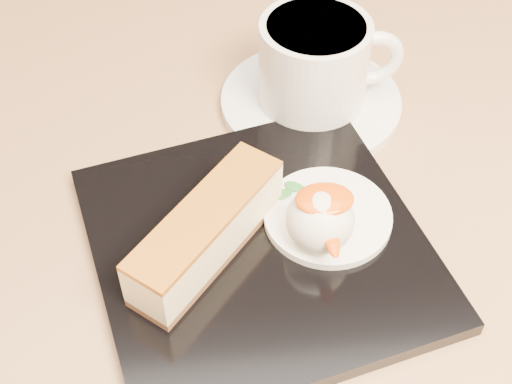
{
  "coord_description": "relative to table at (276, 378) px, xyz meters",
  "views": [
    {
      "loc": [
        -0.05,
        -0.28,
        1.12
      ],
      "look_at": [
        -0.01,
        0.04,
        0.76
      ],
      "focal_mm": 50.0,
      "sensor_mm": 36.0,
      "label": 1
    }
  ],
  "objects": [
    {
      "name": "cheesecake",
      "position": [
        -0.05,
        0.01,
        0.19
      ],
      "size": [
        0.11,
        0.12,
        0.04
      ],
      "rotation": [
        0.0,
        0.0,
        0.87
      ],
      "color": "brown",
      "rests_on": "dessert_plate"
    },
    {
      "name": "saucer",
      "position": [
        0.05,
        0.16,
        0.16
      ],
      "size": [
        0.15,
        0.15,
        0.01
      ],
      "primitive_type": "cylinder",
      "color": "white",
      "rests_on": "table"
    },
    {
      "name": "cream_smear",
      "position": [
        0.04,
        0.03,
        0.17
      ],
      "size": [
        0.09,
        0.09,
        0.01
      ],
      "primitive_type": "cylinder",
      "color": "white",
      "rests_on": "dessert_plate"
    },
    {
      "name": "dessert_plate",
      "position": [
        -0.01,
        0.02,
        0.16
      ],
      "size": [
        0.27,
        0.27,
        0.01
      ],
      "primitive_type": "cube",
      "rotation": [
        0.0,
        0.0,
        0.24
      ],
      "color": "black",
      "rests_on": "table"
    },
    {
      "name": "table",
      "position": [
        0.0,
        0.0,
        0.0
      ],
      "size": [
        0.8,
        0.8,
        0.72
      ],
      "color": "black",
      "rests_on": "ground"
    },
    {
      "name": "mint_sprig",
      "position": [
        0.01,
        0.06,
        0.17
      ],
      "size": [
        0.03,
        0.02,
        0.0
      ],
      "color": "#2F802A",
      "rests_on": "cream_smear"
    },
    {
      "name": "coffee_cup",
      "position": [
        0.05,
        0.16,
        0.2
      ],
      "size": [
        0.12,
        0.09,
        0.07
      ],
      "rotation": [
        0.0,
        0.0,
        0.03
      ],
      "color": "white",
      "rests_on": "saucer"
    },
    {
      "name": "mango_sauce",
      "position": [
        0.03,
        0.01,
        0.21
      ],
      "size": [
        0.04,
        0.03,
        0.01
      ],
      "primitive_type": "ellipsoid",
      "color": "#EB5007",
      "rests_on": "ice_cream_scoop"
    },
    {
      "name": "ice_cream_scoop",
      "position": [
        0.03,
        0.01,
        0.19
      ],
      "size": [
        0.05,
        0.05,
        0.05
      ],
      "primitive_type": "sphere",
      "color": "white",
      "rests_on": "cream_smear"
    }
  ]
}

